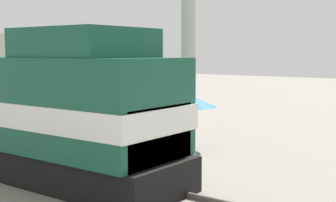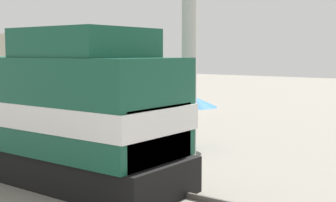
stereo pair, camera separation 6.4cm
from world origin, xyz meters
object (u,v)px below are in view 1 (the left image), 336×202
object	(u,v)px
locomotive	(1,108)
utility_pole	(189,26)
person_bystander	(118,134)
bicycle	(150,144)
billboard_sign	(140,78)
vendor_umbrella	(193,102)

from	to	relation	value
locomotive	utility_pole	bearing A→B (deg)	-43.27
person_bystander	bicycle	world-z (taller)	person_bystander
utility_pole	person_bystander	size ratio (longest dim) A/B	6.15
locomotive	billboard_sign	xyz separation A→B (m)	(7.70, 0.24, 0.65)
utility_pole	person_bystander	xyz separation A→B (m)	(-1.34, 2.25, -3.97)
bicycle	billboard_sign	bearing A→B (deg)	-38.31
vendor_umbrella	utility_pole	bearing A→B (deg)	-152.55
locomotive	person_bystander	xyz separation A→B (m)	(3.44, -2.25, -1.16)
utility_pole	billboard_sign	distance (m)	5.97
utility_pole	bicycle	size ratio (longest dim) A/B	4.95
utility_pole	billboard_sign	world-z (taller)	utility_pole
utility_pole	vendor_umbrella	size ratio (longest dim) A/B	4.54
person_bystander	vendor_umbrella	bearing A→B (deg)	-28.29
billboard_sign	person_bystander	bearing A→B (deg)	-149.77
bicycle	person_bystander	bearing A→B (deg)	63.69
locomotive	bicycle	world-z (taller)	locomotive
billboard_sign	bicycle	distance (m)	5.07
locomotive	bicycle	xyz separation A→B (m)	(4.47, -2.93, -1.62)
locomotive	vendor_umbrella	bearing A→B (deg)	-31.05
billboard_sign	bicycle	world-z (taller)	billboard_sign
utility_pole	person_bystander	bearing A→B (deg)	120.80
vendor_umbrella	person_bystander	distance (m)	3.34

